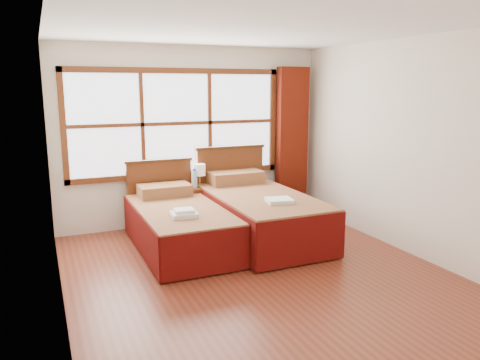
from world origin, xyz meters
name	(u,v)px	position (x,y,z in m)	size (l,w,h in m)	color
floor	(258,274)	(0.00, 0.00, 0.00)	(4.50, 4.50, 0.00)	brown
ceiling	(260,27)	(0.00, 0.00, 2.60)	(4.50, 4.50, 0.00)	white
wall_back	(193,136)	(0.00, 2.25, 1.30)	(4.00, 4.00, 0.00)	silver
wall_left	(54,171)	(-2.00, 0.00, 1.30)	(4.50, 4.50, 0.00)	silver
wall_right	(408,147)	(2.00, 0.00, 1.30)	(4.50, 4.50, 0.00)	silver
window	(177,123)	(-0.25, 2.21, 1.50)	(3.16, 0.06, 1.56)	white
curtain	(292,141)	(1.60, 2.11, 1.17)	(0.50, 0.16, 2.30)	#621709
bed_left	(178,224)	(-0.55, 1.20, 0.31)	(1.04, 2.06, 1.00)	#40220D
bed_right	(257,212)	(0.55, 1.20, 0.35)	(1.17, 2.27, 1.14)	#40220D
nightstand	(199,206)	(-0.01, 1.99, 0.30)	(0.44, 0.44, 0.59)	#592B13
towels_left	(184,213)	(-0.61, 0.73, 0.57)	(0.32, 0.29, 0.09)	white
towels_right	(279,200)	(0.58, 0.62, 0.63)	(0.36, 0.33, 0.05)	white
lamp	(200,170)	(0.02, 2.02, 0.82)	(0.17, 0.17, 0.33)	gold
bottle_near	(194,179)	(-0.09, 1.95, 0.72)	(0.07, 0.07, 0.27)	silver
bottle_far	(195,179)	(-0.07, 1.98, 0.72)	(0.07, 0.07, 0.27)	silver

